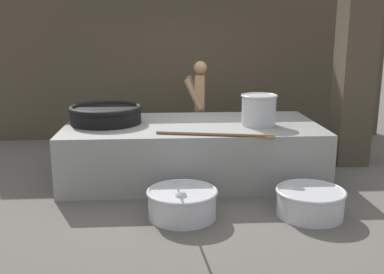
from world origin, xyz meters
The scene contains 10 objects.
ground_plane centered at (0.00, 0.00, 0.00)m, with size 60.00×60.00×0.00m, color #666059.
back_wall centered at (0.00, 2.59, 1.61)m, with size 8.06×0.24×3.23m, color #4C4233.
support_pillar centered at (2.61, 0.56, 1.61)m, with size 0.52×0.52×3.23m, color #4C4233.
hearth_platform centered at (0.00, 0.00, 0.40)m, with size 3.66×1.81×0.81m.
giant_wok_near centered at (-1.26, 0.11, 0.95)m, with size 1.06×1.06×0.26m.
stock_pot centered at (0.94, -0.19, 1.04)m, with size 0.52×0.52×0.44m.
stirring_paddle centered at (0.30, -0.82, 0.83)m, with size 1.52×0.38×0.04m.
cook centered at (0.21, 1.23, 0.88)m, with size 0.41×0.62×1.63m.
prep_bowl_vegetables centered at (-0.21, -1.49, 0.19)m, with size 0.83×1.08×0.68m.
prep_bowl_meat centered at (1.30, -1.54, 0.18)m, with size 0.82×0.82×0.32m.
Camera 1 is at (-0.41, -6.41, 2.14)m, focal length 42.00 mm.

